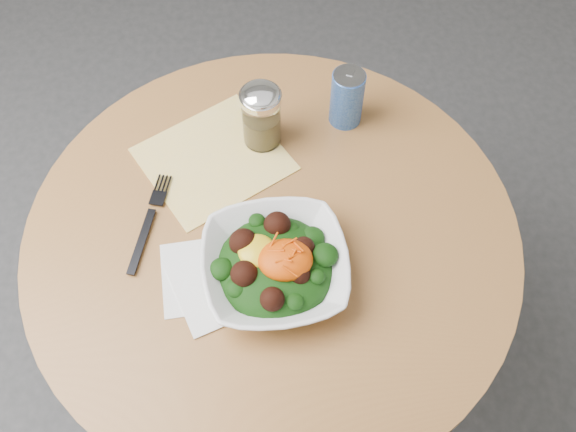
# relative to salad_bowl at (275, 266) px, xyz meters

# --- Properties ---
(ground) EXTENTS (6.00, 6.00, 0.00)m
(ground) POSITION_rel_salad_bowl_xyz_m (-0.00, 0.09, -0.78)
(ground) COLOR #313133
(ground) RESTS_ON ground
(table) EXTENTS (0.90, 0.90, 0.75)m
(table) POSITION_rel_salad_bowl_xyz_m (-0.00, 0.09, -0.23)
(table) COLOR black
(table) RESTS_ON ground
(cloth_napkin) EXTENTS (0.34, 0.33, 0.00)m
(cloth_napkin) POSITION_rel_salad_bowl_xyz_m (-0.10, 0.26, -0.03)
(cloth_napkin) COLOR #E1A90B
(cloth_napkin) RESTS_ON table
(paper_napkins) EXTENTS (0.20, 0.20, 0.00)m
(paper_napkins) POSITION_rel_salad_bowl_xyz_m (-0.11, -0.00, -0.03)
(paper_napkins) COLOR silver
(paper_napkins) RESTS_ON table
(salad_bowl) EXTENTS (0.26, 0.26, 0.09)m
(salad_bowl) POSITION_rel_salad_bowl_xyz_m (0.00, 0.00, 0.00)
(salad_bowl) COLOR silver
(salad_bowl) RESTS_ON table
(fork) EXTENTS (0.08, 0.21, 0.00)m
(fork) POSITION_rel_salad_bowl_xyz_m (-0.22, 0.13, -0.03)
(fork) COLOR black
(fork) RESTS_ON table
(spice_shaker) EXTENTS (0.08, 0.08, 0.14)m
(spice_shaker) POSITION_rel_salad_bowl_xyz_m (-0.01, 0.30, 0.03)
(spice_shaker) COLOR silver
(spice_shaker) RESTS_ON table
(beverage_can) EXTENTS (0.07, 0.07, 0.13)m
(beverage_can) POSITION_rel_salad_bowl_xyz_m (0.16, 0.34, 0.03)
(beverage_can) COLOR #0D2F96
(beverage_can) RESTS_ON table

